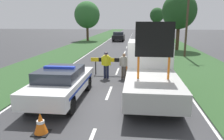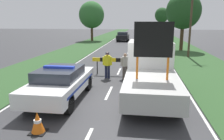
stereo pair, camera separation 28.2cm
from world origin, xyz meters
TOP-DOWN VIEW (x-y plane):
  - ground_plane at (0.00, 0.00)m, footprint 160.00×160.00m
  - lane_markings at (0.00, 19.56)m, footprint 7.82×67.93m
  - grass_verge_left at (-6.31, 20.00)m, footprint 4.69×120.00m
  - grass_verge_right at (6.31, 20.00)m, footprint 4.69×120.00m
  - police_car at (-1.98, -0.27)m, footprint 1.93×4.88m
  - work_truck at (1.98, 1.23)m, footprint 2.22×6.07m
  - road_barrier at (-0.12, 4.61)m, footprint 3.09×0.08m
  - police_officer at (-0.52, 3.67)m, footprint 0.58×0.37m
  - pedestrian_civilian at (0.56, 3.73)m, footprint 0.56×0.36m
  - traffic_cone_near_police at (-2.52, 2.44)m, footprint 0.42×0.42m
  - traffic_cone_centre_front at (-1.63, -3.27)m, footprint 0.50×0.50m
  - traffic_cone_near_truck at (0.68, 6.03)m, footprint 0.42×0.42m
  - traffic_cone_behind_barrier at (-3.32, -0.13)m, footprint 0.51×0.51m
  - queued_car_suv_grey at (2.11, 9.39)m, footprint 1.84×4.01m
  - queued_car_van_white at (1.99, 16.56)m, footprint 1.92×4.57m
  - queued_car_hatch_blue at (2.20, 22.64)m, footprint 1.71×3.93m
  - queued_car_sedan_black at (-1.82, 28.67)m, footprint 1.93×4.21m
  - roadside_tree_near_left at (6.11, 17.55)m, footprint 3.93×3.93m
  - roadside_tree_near_right at (5.36, 38.34)m, footprint 2.89×2.89m
  - roadside_tree_mid_left at (-7.24, 28.44)m, footprint 4.31×4.31m
  - utility_pole at (5.99, 12.60)m, footprint 1.20×0.20m

SIDE VIEW (x-z plane):
  - ground_plane at x=0.00m, z-range 0.00..0.00m
  - lane_markings at x=0.00m, z-range 0.00..0.01m
  - grass_verge_left at x=-6.31m, z-range 0.00..0.03m
  - grass_verge_right at x=6.31m, z-range 0.00..0.03m
  - traffic_cone_near_police at x=-2.52m, z-range 0.00..0.58m
  - traffic_cone_near_truck at x=0.68m, z-range 0.00..0.58m
  - traffic_cone_centre_front at x=-1.63m, z-range 0.00..0.69m
  - traffic_cone_behind_barrier at x=-3.32m, z-range 0.00..0.69m
  - queued_car_van_white at x=1.99m, z-range 0.04..1.42m
  - queued_car_suv_grey at x=2.11m, z-range 0.01..1.48m
  - queued_car_hatch_blue at x=2.20m, z-range 0.03..1.51m
  - police_car at x=-1.98m, z-range 0.01..1.57m
  - queued_car_sedan_black at x=-1.82m, z-range 0.03..1.61m
  - pedestrian_civilian at x=0.56m, z-range 0.13..1.69m
  - road_barrier at x=-0.12m, z-range 0.36..1.47m
  - police_officer at x=-0.52m, z-range 0.15..1.77m
  - work_truck at x=1.98m, z-range -0.53..2.90m
  - utility_pole at x=5.99m, z-range 0.12..8.48m
  - roadside_tree_mid_left at x=-7.24m, z-range 1.06..7.75m
  - roadside_tree_near_right at x=5.36m, z-range 1.48..7.58m
  - roadside_tree_near_left at x=6.11m, z-range 1.22..7.84m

